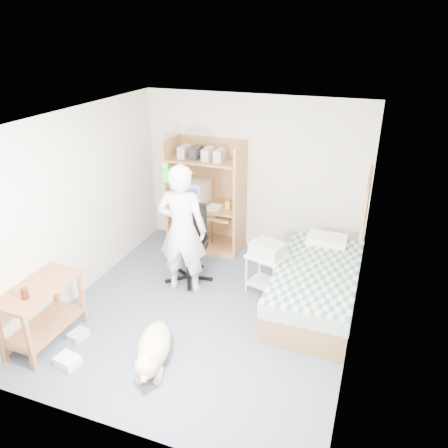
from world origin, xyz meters
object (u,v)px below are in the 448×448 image
at_px(person, 182,230).
at_px(printer_cart, 266,267).
at_px(bed, 316,286).
at_px(side_desk, 42,305).
at_px(office_chair, 189,253).
at_px(computer_hutch, 207,200).
at_px(dog, 153,349).

distance_m(person, printer_cart, 1.26).
distance_m(bed, side_desk, 3.39).
xyz_separation_m(side_desk, office_chair, (1.00, 1.89, -0.10)).
distance_m(side_desk, person, 1.94).
height_order(computer_hutch, dog, computer_hutch).
relative_size(computer_hutch, printer_cart, 3.04).
height_order(bed, printer_cart, bed).
distance_m(computer_hutch, dog, 2.95).
bearing_deg(dog, computer_hutch, 82.33).
relative_size(computer_hutch, side_desk, 1.80).
height_order(side_desk, office_chair, office_chair).
relative_size(computer_hutch, bed, 0.89).
relative_size(bed, dog, 1.87).
distance_m(computer_hutch, bed, 2.35).
relative_size(bed, printer_cart, 3.41).
xyz_separation_m(computer_hutch, dog, (0.51, -2.83, -0.64)).
distance_m(computer_hutch, side_desk, 3.08).
bearing_deg(printer_cart, dog, -96.91).
xyz_separation_m(dog, printer_cart, (0.79, 1.78, 0.21)).
distance_m(office_chair, dog, 1.83).
xyz_separation_m(person, dog, (0.31, -1.47, -0.74)).
relative_size(office_chair, dog, 1.03).
bearing_deg(computer_hutch, office_chair, -82.11).
bearing_deg(side_desk, printer_cart, 41.22).
relative_size(bed, side_desk, 2.02).
height_order(computer_hutch, side_desk, computer_hutch).
bearing_deg(side_desk, office_chair, 62.16).
distance_m(dog, printer_cart, 1.96).
bearing_deg(side_desk, bed, 32.50).
bearing_deg(bed, computer_hutch, 150.71).
height_order(computer_hutch, printer_cart, computer_hutch).
height_order(side_desk, person, person).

